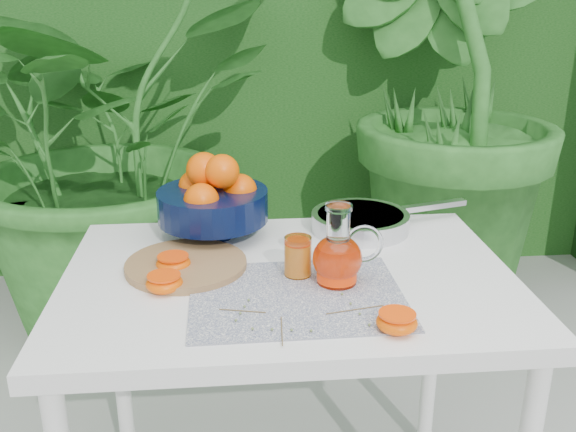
{
  "coord_description": "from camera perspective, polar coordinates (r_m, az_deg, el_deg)",
  "views": [
    {
      "loc": [
        -0.17,
        -1.36,
        1.36
      ],
      "look_at": [
        -0.05,
        -0.05,
        0.88
      ],
      "focal_mm": 40.0,
      "sensor_mm": 36.0,
      "label": 1
    }
  ],
  "objects": [
    {
      "name": "saute_pan",
      "position": [
        1.68,
        6.56,
        -0.41
      ],
      "size": [
        0.47,
        0.31,
        0.05
      ],
      "color": "silver",
      "rests_on": "white_table"
    },
    {
      "name": "juice_pitcher",
      "position": [
        1.36,
        4.5,
        -3.57
      ],
      "size": [
        0.15,
        0.11,
        0.18
      ],
      "color": "white",
      "rests_on": "white_table"
    },
    {
      "name": "juice_tumbler",
      "position": [
        1.4,
        0.88,
        -3.67
      ],
      "size": [
        0.07,
        0.07,
        0.09
      ],
      "color": "white",
      "rests_on": "white_table"
    },
    {
      "name": "potted_plant_right",
      "position": [
        2.75,
        13.35,
        10.74
      ],
      "size": [
        2.58,
        2.58,
        1.87
      ],
      "primitive_type": "imported",
      "rotation": [
        0.0,
        0.0,
        2.13
      ],
      "color": "#255B1F",
      "rests_on": "ground"
    },
    {
      "name": "thyme_sprigs",
      "position": [
        1.25,
        0.71,
        -8.88
      ],
      "size": [
        0.33,
        0.19,
        0.01
      ],
      "color": "brown",
      "rests_on": "white_table"
    },
    {
      "name": "hedge_backdrop",
      "position": [
        3.43,
        -1.4,
        17.42
      ],
      "size": [
        8.0,
        1.65,
        2.5
      ],
      "color": "#134212",
      "rests_on": "ground"
    },
    {
      "name": "orange_halves",
      "position": [
        1.33,
        -4.53,
        -6.33
      ],
      "size": [
        0.54,
        0.4,
        0.04
      ],
      "color": "#FC5B02",
      "rests_on": "white_table"
    },
    {
      "name": "fruit_bowl",
      "position": [
        1.62,
        -6.65,
        1.59
      ],
      "size": [
        0.36,
        0.36,
        0.22
      ],
      "color": "black",
      "rests_on": "white_table"
    },
    {
      "name": "potted_plant_left",
      "position": [
        2.59,
        -15.94,
        6.96
      ],
      "size": [
        2.27,
        2.27,
        1.61
      ],
      "primitive_type": "imported",
      "rotation": [
        0.0,
        0.0,
        0.86
      ],
      "color": "#255B1F",
      "rests_on": "ground"
    },
    {
      "name": "cutting_board",
      "position": [
        1.47,
        -9.04,
        -4.33
      ],
      "size": [
        0.28,
        0.28,
        0.02
      ],
      "primitive_type": "cylinder",
      "rotation": [
        0.0,
        0.0,
        -0.03
      ],
      "color": "#8D5F3F",
      "rests_on": "white_table"
    },
    {
      "name": "placemat",
      "position": [
        1.33,
        0.78,
        -7.13
      ],
      "size": [
        0.44,
        0.35,
        0.0
      ],
      "primitive_type": "cube",
      "rotation": [
        0.0,
        0.0,
        0.01
      ],
      "color": "#0B1643",
      "rests_on": "white_table"
    },
    {
      "name": "white_table",
      "position": [
        1.47,
        0.07,
        -8.04
      ],
      "size": [
        1.0,
        0.7,
        0.75
      ],
      "color": "white",
      "rests_on": "ground"
    }
  ]
}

